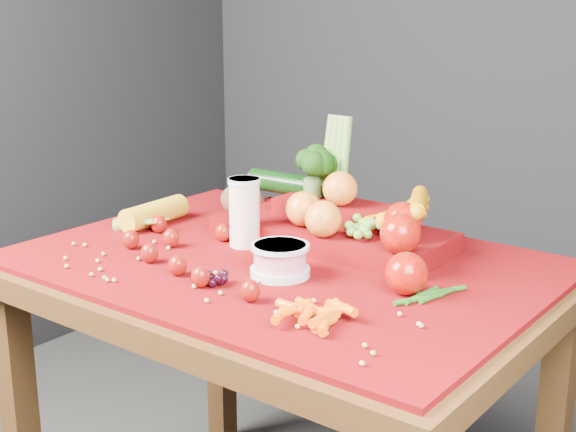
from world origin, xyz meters
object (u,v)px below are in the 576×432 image
Objects in this scene: produce_mound at (342,218)px; milk_glass at (244,210)px; table at (282,308)px; yogurt_bowl at (280,259)px.

milk_glass is at bearing -141.78° from produce_mound.
table is at bearing -11.64° from milk_glass.
table is 0.17m from yogurt_bowl.
yogurt_bowl is (0.18, -0.11, -0.05)m from milk_glass.
yogurt_bowl is (0.06, -0.08, 0.14)m from table.
produce_mound reaches higher than milk_glass.
yogurt_bowl is at bearing -30.49° from milk_glass.
milk_glass is 0.21m from yogurt_bowl.
table is 9.48× the size of yogurt_bowl.
milk_glass is at bearing 168.36° from table.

